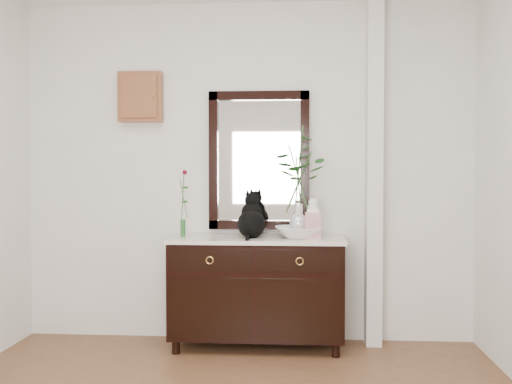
# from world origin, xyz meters

# --- Properties ---
(wall_back) EXTENTS (3.60, 0.04, 2.70)m
(wall_back) POSITION_xyz_m (0.00, 1.98, 1.35)
(wall_back) COLOR white
(wall_back) RESTS_ON ground
(pilaster) EXTENTS (0.12, 0.20, 2.70)m
(pilaster) POSITION_xyz_m (1.00, 1.90, 1.35)
(pilaster) COLOR white
(pilaster) RESTS_ON ground
(sideboard) EXTENTS (1.33, 0.52, 0.82)m
(sideboard) POSITION_xyz_m (0.10, 1.73, 0.47)
(sideboard) COLOR black
(sideboard) RESTS_ON ground
(wall_mirror) EXTENTS (0.80, 0.06, 1.10)m
(wall_mirror) POSITION_xyz_m (0.10, 1.97, 1.44)
(wall_mirror) COLOR black
(wall_mirror) RESTS_ON wall_back
(key_cabinet) EXTENTS (0.35, 0.10, 0.40)m
(key_cabinet) POSITION_xyz_m (-0.85, 1.94, 1.95)
(key_cabinet) COLOR brown
(key_cabinet) RESTS_ON wall_back
(cat) EXTENTS (0.25, 0.30, 0.35)m
(cat) POSITION_xyz_m (0.06, 1.72, 1.02)
(cat) COLOR black
(cat) RESTS_ON sideboard
(lotus_bowl) EXTENTS (0.40, 0.40, 0.09)m
(lotus_bowl) POSITION_xyz_m (0.42, 1.72, 0.89)
(lotus_bowl) COLOR silver
(lotus_bowl) RESTS_ON sideboard
(vase_branches) EXTENTS (0.46, 0.46, 0.84)m
(vase_branches) POSITION_xyz_m (0.42, 1.72, 1.29)
(vase_branches) COLOR silver
(vase_branches) RESTS_ON lotus_bowl
(bud_vase_rose) EXTENTS (0.08, 0.08, 0.52)m
(bud_vase_rose) POSITION_xyz_m (-0.47, 1.73, 1.11)
(bud_vase_rose) COLOR #2A672E
(bud_vase_rose) RESTS_ON sideboard
(ginger_jar) EXTENTS (0.12, 0.12, 0.32)m
(ginger_jar) POSITION_xyz_m (0.53, 1.68, 1.01)
(ginger_jar) COLOR silver
(ginger_jar) RESTS_ON sideboard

